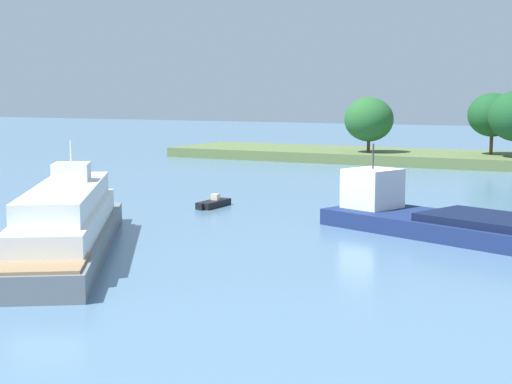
% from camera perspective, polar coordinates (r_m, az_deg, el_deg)
% --- Properties ---
extents(fishing_skiff, '(3.91, 3.96, 1.01)m').
position_cam_1_polar(fishing_skiff, '(92.61, -12.86, 1.48)').
color(fishing_skiff, maroon).
rests_on(fishing_skiff, ground).
extents(small_motorboat, '(1.22, 4.10, 1.05)m').
position_cam_1_polar(small_motorboat, '(64.13, -3.13, -0.84)').
color(small_motorboat, black).
rests_on(small_motorboat, ground).
extents(white_riverboat, '(16.73, 22.23, 6.43)m').
position_cam_1_polar(white_riverboat, '(47.06, -13.71, -2.28)').
color(white_riverboat, slate).
rests_on(white_riverboat, ground).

